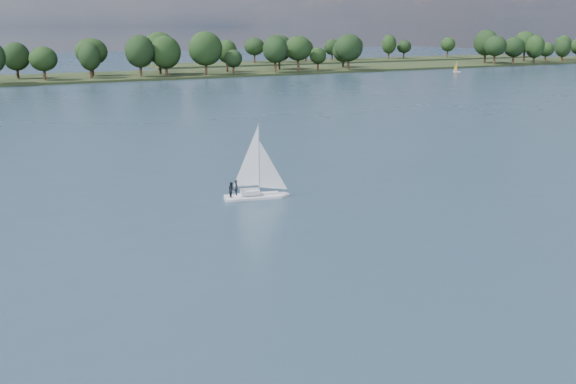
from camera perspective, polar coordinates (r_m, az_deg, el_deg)
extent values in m
plane|color=#233342|center=(116.10, -13.19, 5.79)|extent=(700.00, 700.00, 0.00)
cube|color=black|center=(225.42, -21.18, 9.26)|extent=(660.00, 40.00, 1.50)
cube|color=black|center=(331.59, 6.48, 11.50)|extent=(220.00, 30.00, 1.40)
cube|color=silver|center=(64.77, -3.02, -0.57)|extent=(6.28, 2.99, 0.71)
cube|color=silver|center=(64.59, -3.02, 0.04)|extent=(1.97, 1.44, 0.44)
cylinder|color=silver|center=(63.84, -3.06, 2.94)|extent=(0.11, 0.11, 7.12)
imported|color=black|center=(63.85, -4.61, 0.40)|extent=(0.49, 0.63, 1.54)
imported|color=black|center=(63.04, -5.05, 0.21)|extent=(0.61, 0.77, 1.54)
cube|color=silver|center=(257.02, 14.76, 10.28)|extent=(2.96, 2.05, 0.44)
cylinder|color=silver|center=(256.88, 14.80, 10.77)|extent=(0.08, 0.08, 3.94)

